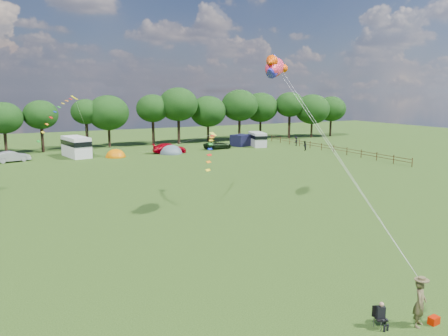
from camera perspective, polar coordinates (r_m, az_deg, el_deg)
name	(u,v)px	position (r m, az deg, el deg)	size (l,w,h in m)	color
ground_plane	(284,255)	(26.68, 7.88, -11.20)	(180.00, 180.00, 0.00)	black
tree_line	(130,110)	(77.95, -12.21, 7.40)	(102.98, 10.98, 10.27)	black
fence	(327,147)	(72.34, 13.37, 2.67)	(0.12, 33.12, 1.20)	#472D19
car_b	(12,157)	(66.50, -25.94, 1.35)	(1.59, 4.26, 1.50)	#94959B
car_c	(169,148)	(68.97, -7.16, 2.57)	(2.14, 5.09, 1.53)	#AF0010
car_d	(218,145)	(73.47, -0.80, 3.03)	(2.21, 4.89, 1.33)	black
campervan_c	(76,146)	(68.06, -18.74, 2.73)	(3.69, 6.47, 2.99)	silver
campervan_d	(257,139)	(77.23, 4.39, 3.83)	(3.44, 5.41, 2.46)	silver
tent_orange	(116,157)	(66.41, -13.96, 1.42)	(2.96, 3.24, 2.31)	#D76900
tent_greyblue	(171,153)	(68.49, -6.96, 1.90)	(3.66, 4.01, 2.73)	#4A5A63
awning_navy	(241,140)	(77.50, 2.27, 3.64)	(3.21, 2.61, 2.01)	black
kite_flyer	(420,303)	(20.46, 24.22, -15.81)	(0.73, 0.48, 2.01)	brown
camp_chair	(380,312)	(19.91, 19.75, -17.30)	(0.59, 0.61, 1.13)	#99999E
kite_bag	(434,320)	(21.23, 25.72, -17.49)	(0.46, 0.30, 0.32)	#AC1600
fish_kite	(274,67)	(33.79, 6.54, 12.95)	(3.55, 3.53, 2.12)	#EC2A49
streamer_kite_b	(60,110)	(42.12, -20.61, 7.06)	(4.19, 4.74, 3.82)	#DBCB00
streamer_kite_c	(211,145)	(39.40, -1.69, 3.06)	(3.19, 4.91, 2.80)	#C5D028
walker_a	(304,146)	(72.65, 10.47, 2.88)	(0.77, 0.47, 1.58)	black
walker_b	(296,141)	(78.92, 9.38, 3.49)	(1.06, 0.49, 1.64)	black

